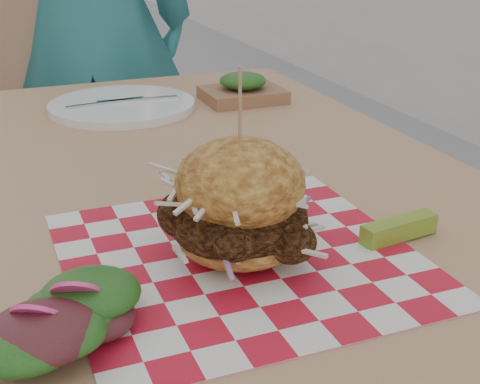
{
  "coord_description": "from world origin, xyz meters",
  "views": [
    {
      "loc": [
        -0.31,
        -0.76,
        1.09
      ],
      "look_at": [
        -0.08,
        -0.18,
        0.82
      ],
      "focal_mm": 50.0,
      "sensor_mm": 36.0,
      "label": 1
    }
  ],
  "objects_px": {
    "patio_table": "(182,226)",
    "patio_chair": "(81,127)",
    "sandwich": "(240,207)",
    "diner": "(86,18)"
  },
  "relations": [
    {
      "from": "patio_table",
      "to": "patio_chair",
      "type": "relative_size",
      "value": 1.26
    },
    {
      "from": "patio_table",
      "to": "diner",
      "type": "bearing_deg",
      "value": 86.98
    },
    {
      "from": "sandwich",
      "to": "patio_chair",
      "type": "bearing_deg",
      "value": 89.48
    },
    {
      "from": "sandwich",
      "to": "patio_table",
      "type": "bearing_deg",
      "value": 87.41
    },
    {
      "from": "patio_table",
      "to": "patio_chair",
      "type": "height_order",
      "value": "patio_chair"
    },
    {
      "from": "patio_table",
      "to": "sandwich",
      "type": "bearing_deg",
      "value": -92.59
    },
    {
      "from": "patio_table",
      "to": "patio_chair",
      "type": "distance_m",
      "value": 0.95
    },
    {
      "from": "patio_chair",
      "to": "patio_table",
      "type": "bearing_deg",
      "value": -90.35
    },
    {
      "from": "patio_table",
      "to": "sandwich",
      "type": "relative_size",
      "value": 5.96
    },
    {
      "from": "patio_table",
      "to": "sandwich",
      "type": "height_order",
      "value": "sandwich"
    }
  ]
}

